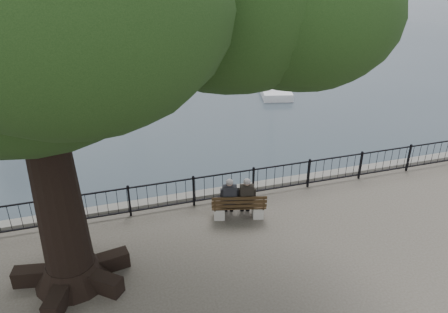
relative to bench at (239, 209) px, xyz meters
name	(u,v)px	position (x,y,z in m)	size (l,w,h in m)	color
harbor	(220,205)	(-0.15, 1.55, -0.80)	(260.00, 260.00, 1.20)	#61605D
railing	(224,185)	(-0.15, 1.05, 0.26)	(22.06, 0.06, 1.00)	black
bench	(239,209)	(0.00, 0.00, 0.00)	(1.71, 0.87, 0.86)	#9D9B96
person_left	(229,198)	(-0.25, 0.16, 0.33)	(0.50, 0.74, 1.37)	black
person_right	(246,198)	(0.24, 0.04, 0.33)	(0.50, 0.74, 1.37)	black
sailboat_a	(52,78)	(-6.43, 19.79, -1.00)	(3.32, 5.36, 9.70)	silver
sailboat_b	(125,69)	(-1.57, 20.50, -0.95)	(3.26, 4.96, 11.36)	silver
sailboat_c	(271,82)	(7.20, 14.77, -0.99)	(3.15, 6.39, 11.26)	silver
sailboat_d	(263,43)	(11.00, 25.98, -1.02)	(2.74, 5.23, 8.65)	silver
sailboat_f	(132,45)	(-0.24, 28.06, -0.93)	(3.71, 6.38, 13.51)	silver
sailboat_g	(183,34)	(5.04, 31.95, -1.00)	(4.12, 6.26, 10.66)	silver
sailboat_h	(95,20)	(-2.82, 42.01, -0.92)	(1.36, 4.83, 12.32)	silver
sailboat_i	(235,38)	(9.30, 28.64, -0.98)	(2.34, 5.37, 10.62)	silver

